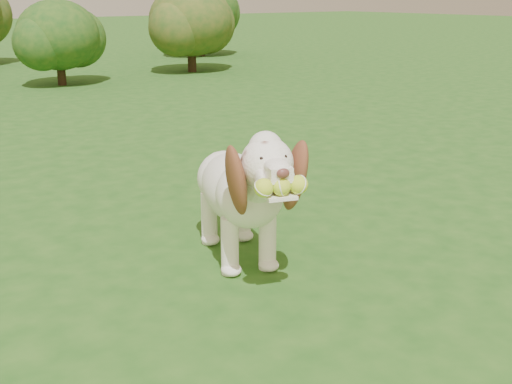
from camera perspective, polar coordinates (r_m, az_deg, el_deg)
ground at (r=4.29m, az=3.20°, el=-3.82°), size 80.00×80.00×0.00m
dog at (r=3.71m, az=-1.28°, el=0.48°), size 0.75×1.33×0.88m
shrub_d at (r=13.36m, az=-5.82°, el=14.93°), size 1.67×1.67×1.73m
shrub_c at (r=11.80m, az=-17.19°, el=13.19°), size 1.40×1.40×1.46m
shrub_f at (r=16.81m, az=-5.00°, el=15.91°), size 1.91×1.91×1.98m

